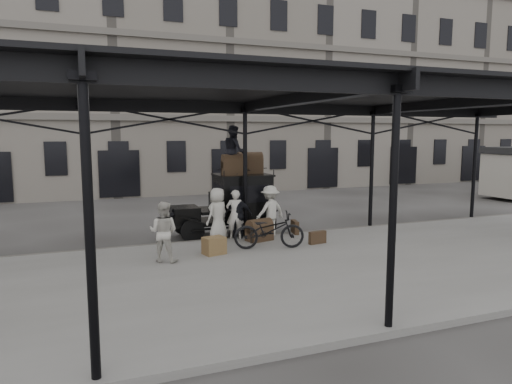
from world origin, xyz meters
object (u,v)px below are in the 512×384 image
porter_official (238,215)px  taxi (234,202)px  steamer_trunk_roof_near (234,166)px  steamer_trunk_platform (259,231)px  porter_left (235,214)px  bicycle (269,230)px

porter_official → taxi: bearing=-83.4°
steamer_trunk_roof_near → steamer_trunk_platform: 2.54m
porter_left → steamer_trunk_platform: 1.00m
porter_official → steamer_trunk_platform: porter_official is taller
taxi → bicycle: size_ratio=1.71×
bicycle → steamer_trunk_roof_near: size_ratio=2.60×
porter_left → bicycle: bearing=121.9°
steamer_trunk_roof_near → steamer_trunk_platform: (0.38, -1.47, -2.03)m
steamer_trunk_roof_near → steamer_trunk_platform: bearing=-70.0°
porter_official → steamer_trunk_roof_near: 1.80m
taxi → steamer_trunk_roof_near: bearing=-108.1°
porter_left → steamer_trunk_roof_near: steamer_trunk_roof_near is taller
steamer_trunk_platform → bicycle: bearing=-110.3°
porter_left → porter_official: bearing=-160.9°
porter_official → bicycle: porter_official is taller
porter_left → porter_official: size_ratio=1.05×
porter_left → bicycle: porter_left is taller
taxi → porter_left: taxi is taller
porter_left → porter_official: porter_left is taller
porter_left → steamer_trunk_roof_near: size_ratio=1.99×
bicycle → porter_official: bearing=28.7°
steamer_trunk_roof_near → bicycle: bearing=-78.0°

